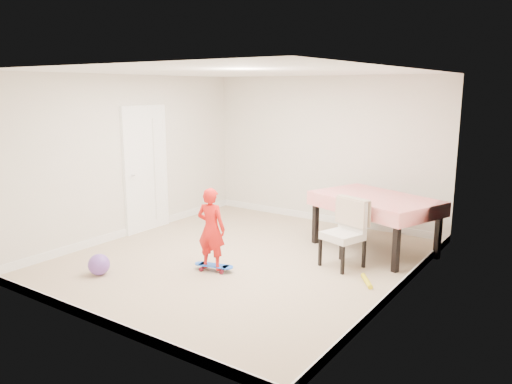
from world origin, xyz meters
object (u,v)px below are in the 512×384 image
Objects in this scene: skateboard at (214,268)px; balloon at (99,265)px; dining_chair at (343,233)px; dining_table at (374,224)px; child at (211,231)px.

skateboard is 1.49m from balloon.
balloon is at bearing -121.96° from dining_chair.
dining_chair is at bearing -75.78° from dining_table.
child is (-1.45, -2.03, 0.13)m from dining_table.
dining_chair is 3.24m from balloon.
balloon is at bearing -110.82° from dining_table.
dining_chair reaches higher than dining_table.
balloon is (-2.56, -2.97, -0.28)m from dining_table.
dining_chair is at bearing -149.34° from child.
dining_chair reaches higher than skateboard.
dining_table reaches higher than balloon.
skateboard is at bearing 40.13° from balloon.
dining_table is 6.28× the size of balloon.
dining_table is 1.88× the size of dining_chair.
dining_chair is 1.79m from skateboard.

